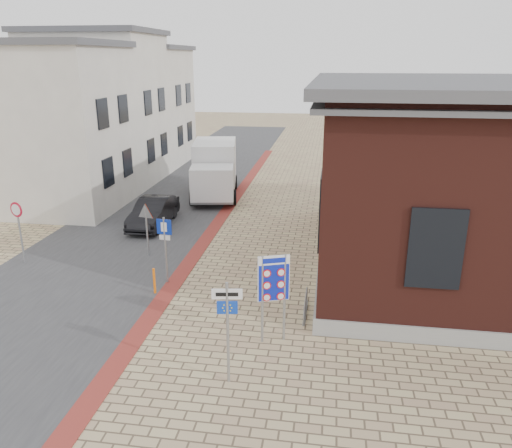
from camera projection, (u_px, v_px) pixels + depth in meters
The scene contains 16 objects.
ground at pixel (204, 344), 13.72m from camera, with size 120.00×120.00×0.00m, color tan.
road_strip at pixel (176, 195), 28.56m from camera, with size 7.00×60.00×0.02m, color #38383A.
curb_strip at pixel (216, 225), 23.37m from camera, with size 0.60×40.00×0.02m, color maroon.
brick_building at pixel (493, 175), 17.89m from camera, with size 13.00×13.00×6.80m.
townhouse_near at pixel (49, 127), 25.21m from camera, with size 7.40×6.40×8.30m.
townhouse_mid at pixel (101, 107), 30.71m from camera, with size 7.40×6.40×9.10m.
townhouse_far at pixel (137, 105), 36.46m from camera, with size 7.40×6.40×8.30m.
bike_rack at pixel (305, 305), 15.32m from camera, with size 0.08×1.80×0.60m.
sedan at pixel (153, 212), 23.23m from camera, with size 1.38×3.95×1.30m, color black.
box_truck at pixel (214, 169), 27.95m from camera, with size 3.21×6.01×2.99m.
border_sign at pixel (274, 281), 13.34m from camera, with size 0.84×0.34×2.55m.
essen_sign at pixel (227, 317), 11.61m from camera, with size 0.71×0.15×2.64m.
parking_sign at pixel (165, 239), 16.98m from camera, with size 0.53×0.09×2.40m.
yield_sign at pixel (146, 218), 19.38m from camera, with size 0.74×0.22×2.10m.
speed_sign at pixel (19, 223), 18.58m from camera, with size 0.56×0.18×2.45m.
bollard at pixel (154, 281), 16.54m from camera, with size 0.08×0.08×0.91m, color orange.
Camera 1 is at (3.21, -11.60, 7.51)m, focal length 35.00 mm.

